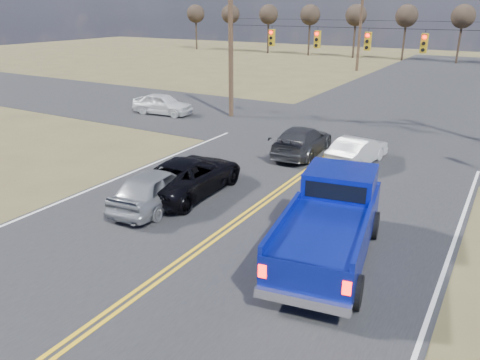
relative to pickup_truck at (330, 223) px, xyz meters
The scene contains 12 objects.
ground 4.91m from the pickup_truck, 139.64° to the right, with size 160.00×160.00×0.00m, color brown.
road_main 7.89m from the pickup_truck, 117.74° to the left, with size 14.00×120.00×0.02m, color #28282B.
road_cross 15.39m from the pickup_truck, 103.70° to the left, with size 120.00×12.00×0.02m, color #28282B.
signal_gantry 15.53m from the pickup_truck, 102.03° to the left, with size 19.60×4.83×10.00m.
utility_poles 14.95m from the pickup_truck, 104.64° to the left, with size 19.60×58.32×10.00m.
treeline 24.57m from the pickup_truck, 98.66° to the left, with size 87.00×117.80×7.40m.
pickup_truck is the anchor object (origin of this frame).
silver_suv 7.02m from the pickup_truck, behind, with size 1.77×4.40×1.50m, color #9A9DA2.
black_suv 7.10m from the pickup_truck, 162.32° to the left, with size 2.46×5.34×1.48m, color black.
white_car_queue 9.43m from the pickup_truck, 102.35° to the left, with size 1.43×4.09×1.35m, color white.
dgrey_car_queue 10.53m from the pickup_truck, 117.96° to the left, with size 2.01×4.94×1.43m, color #313135.
cross_car_west 21.50m from the pickup_truck, 142.66° to the left, with size 4.30×1.73×1.47m, color white.
Camera 1 is at (7.69, -8.97, 7.15)m, focal length 35.00 mm.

